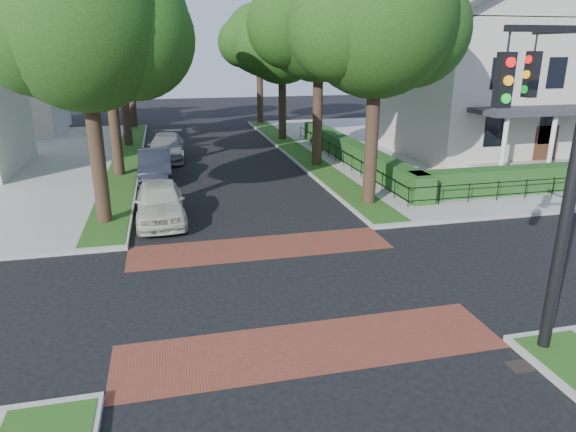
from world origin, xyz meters
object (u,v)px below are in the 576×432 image
at_px(traffic_signal, 563,147).
at_px(parked_car_rear, 167,147).
at_px(parked_car_front, 160,202).
at_px(parked_car_middle, 155,165).

height_order(traffic_signal, parked_car_rear, traffic_signal).
bearing_deg(parked_car_rear, parked_car_front, -88.96).
xyz_separation_m(traffic_signal, parked_car_middle, (-8.49, 18.52, -3.93)).
relative_size(parked_car_front, parked_car_rear, 0.89).
relative_size(traffic_signal, parked_car_middle, 1.70).
xyz_separation_m(traffic_signal, parked_car_rear, (-7.83, 23.59, -3.94)).
bearing_deg(parked_car_front, parked_car_rear, 86.50).
relative_size(parked_car_middle, parked_car_rear, 0.89).
height_order(parked_car_front, parked_car_middle, parked_car_front).
bearing_deg(parked_car_middle, parked_car_front, -88.00).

